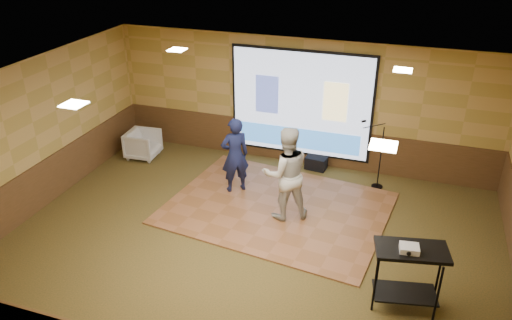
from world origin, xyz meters
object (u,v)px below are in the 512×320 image
(projector_screen, at_px, (300,105))
(banquet_chair, at_px, (143,144))
(projector, at_px, (409,248))
(player_left, at_px, (235,155))
(av_table, at_px, (409,265))
(dance_floor, at_px, (277,208))
(player_right, at_px, (286,174))
(duffel_bag, at_px, (316,163))
(mic_stand, at_px, (377,167))

(projector_screen, distance_m, banquet_chair, 3.97)
(projector_screen, bearing_deg, projector, -58.03)
(projector_screen, xyz_separation_m, player_left, (-0.95, -1.76, -0.61))
(av_table, bearing_deg, dance_floor, 141.61)
(player_right, relative_size, av_table, 1.72)
(dance_floor, height_order, banquet_chair, banquet_chair)
(av_table, xyz_separation_m, projector, (-0.04, -0.07, 0.35))
(av_table, relative_size, banquet_chair, 1.48)
(duffel_bag, bearing_deg, projector_screen, 158.74)
(banquet_chair, distance_m, duffel_bag, 4.24)
(player_left, distance_m, banquet_chair, 2.91)
(av_table, bearing_deg, projector, -119.92)
(banquet_chair, bearing_deg, projector_screen, -79.65)
(player_left, relative_size, av_table, 1.51)
(projector, height_order, duffel_bag, projector)
(projector, relative_size, duffel_bag, 0.57)
(player_left, relative_size, projector, 6.11)
(av_table, bearing_deg, player_left, 145.97)
(dance_floor, bearing_deg, mic_stand, 41.27)
(player_left, bearing_deg, banquet_chair, -55.29)
(projector_screen, relative_size, mic_stand, 2.14)
(dance_floor, distance_m, player_left, 1.42)
(projector, distance_m, mic_stand, 3.88)
(player_left, relative_size, mic_stand, 1.07)
(mic_stand, height_order, duffel_bag, mic_stand)
(banquet_chair, bearing_deg, player_right, -114.07)
(player_right, xyz_separation_m, duffel_bag, (0.14, 2.23, -0.83))
(projector, xyz_separation_m, duffel_bag, (-2.23, 4.15, -1.00))
(projector_screen, xyz_separation_m, player_right, (0.34, -2.42, -0.49))
(av_table, height_order, banquet_chair, av_table)
(av_table, relative_size, duffel_bag, 2.30)
(projector_screen, height_order, mic_stand, projector_screen)
(av_table, bearing_deg, player_right, 142.55)
(dance_floor, xyz_separation_m, mic_stand, (1.79, 1.57, 0.48))
(projector, height_order, banquet_chair, projector)
(player_left, distance_m, mic_stand, 3.10)
(dance_floor, bearing_deg, player_left, 159.00)
(projector, xyz_separation_m, mic_stand, (-0.81, 3.74, -0.66))
(projector, relative_size, mic_stand, 0.18)
(projector_screen, distance_m, player_left, 2.10)
(mic_stand, bearing_deg, projector_screen, 145.14)
(banquet_chair, height_order, duffel_bag, banquet_chair)
(dance_floor, relative_size, av_table, 3.91)
(projector_screen, distance_m, projector, 5.13)
(player_left, relative_size, duffel_bag, 3.47)
(dance_floor, distance_m, mic_stand, 2.42)
(projector_screen, relative_size, av_table, 3.01)
(av_table, bearing_deg, banquet_chair, 152.61)
(dance_floor, relative_size, duffel_bag, 8.99)
(player_left, bearing_deg, dance_floor, 120.69)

